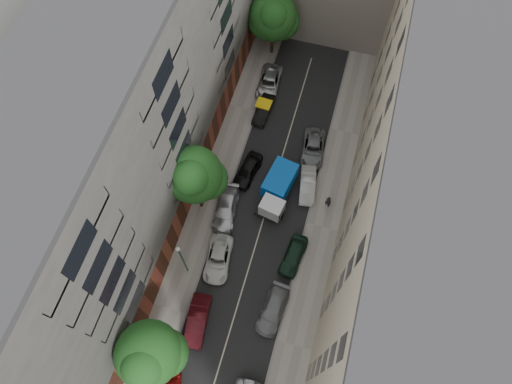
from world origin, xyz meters
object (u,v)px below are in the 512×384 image
(car_left_3, at_px, (226,209))
(car_right_2, at_px, (293,256))
(car_left_1, at_px, (197,320))
(car_right_3, at_px, (308,185))
(car_right_4, at_px, (313,148))
(lamp_post, at_px, (182,258))
(car_right_1, at_px, (273,310))
(car_left_5, at_px, (264,110))
(tree_mid, at_px, (195,177))
(car_left_2, at_px, (218,259))
(tarp_truck, at_px, (278,189))
(car_left_4, at_px, (248,170))
(pedestrian, at_px, (328,202))
(tree_near, at_px, (149,356))
(tree_far, at_px, (274,18))
(car_left_6, at_px, (269,82))

(car_left_3, relative_size, car_right_2, 1.19)
(car_left_1, distance_m, car_right_3, 16.16)
(car_right_4, xyz_separation_m, lamp_post, (-7.96, -15.21, 3.24))
(car_left_3, height_order, car_right_2, car_left_3)
(car_right_1, bearing_deg, car_left_5, 113.39)
(lamp_post, bearing_deg, car_right_3, 52.74)
(car_left_3, xyz_separation_m, tree_mid, (-2.36, -0.11, 5.42))
(tree_mid, bearing_deg, car_left_2, -56.19)
(tarp_truck, relative_size, lamp_post, 0.98)
(car_left_4, height_order, pedestrian, pedestrian)
(tree_near, bearing_deg, car_left_1, 66.56)
(car_left_1, bearing_deg, car_right_2, 43.97)
(car_right_4, bearing_deg, car_left_2, -118.96)
(tarp_truck, height_order, car_left_1, tarp_truck)
(car_right_1, bearing_deg, tree_mid, 145.24)
(lamp_post, bearing_deg, tree_near, -85.29)
(car_left_2, height_order, pedestrian, pedestrian)
(car_left_3, xyz_separation_m, tree_far, (-0.90, 20.25, 4.42))
(tree_near, distance_m, lamp_post, 8.10)
(tree_mid, distance_m, lamp_post, 6.75)
(car_right_3, bearing_deg, pedestrian, -40.26)
(lamp_post, bearing_deg, car_left_6, 85.95)
(car_right_4, bearing_deg, car_right_3, -90.92)
(car_left_4, height_order, lamp_post, lamp_post)
(car_right_3, xyz_separation_m, car_right_4, (-0.42, 4.20, -0.02))
(car_left_3, distance_m, car_right_2, 7.68)
(tree_far, bearing_deg, lamp_post, -91.40)
(car_left_3, distance_m, car_left_5, 11.98)
(car_left_5, relative_size, car_right_2, 0.96)
(car_left_1, bearing_deg, car_left_2, 83.56)
(car_left_5, xyz_separation_m, tree_near, (-1.28, -26.33, 4.79))
(car_right_4, relative_size, lamp_post, 0.79)
(tarp_truck, distance_m, tree_mid, 8.66)
(car_left_2, height_order, car_right_4, car_right_4)
(car_left_5, height_order, pedestrian, pedestrian)
(car_right_2, relative_size, car_right_3, 1.01)
(car_right_2, bearing_deg, car_left_1, -122.66)
(car_left_4, bearing_deg, car_right_3, 10.20)
(car_left_6, distance_m, car_right_3, 12.94)
(tree_far, bearing_deg, car_left_6, -79.04)
(car_left_5, xyz_separation_m, car_right_4, (6.02, -3.20, 0.00))
(car_left_2, relative_size, car_left_3, 0.94)
(tarp_truck, height_order, tree_mid, tree_mid)
(car_left_3, relative_size, car_left_5, 1.24)
(tree_near, bearing_deg, tarp_truck, 73.63)
(car_left_1, xyz_separation_m, car_left_5, (-0.42, 22.40, -0.09))
(car_right_2, height_order, tree_near, tree_near)
(car_left_3, xyz_separation_m, car_right_4, (6.40, 8.78, -0.06))
(car_right_2, xyz_separation_m, tree_mid, (-9.56, 2.57, 5.43))
(car_left_2, bearing_deg, tree_far, 86.49)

